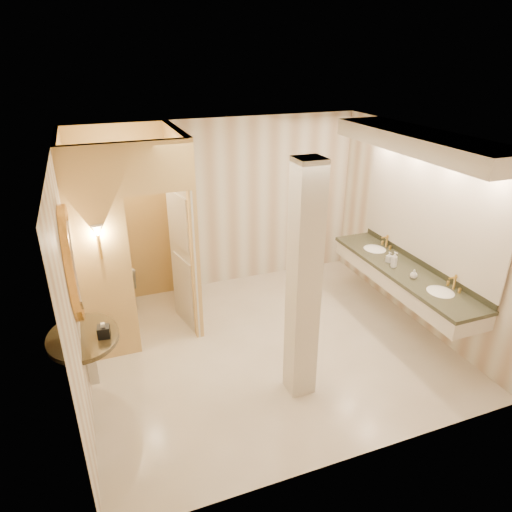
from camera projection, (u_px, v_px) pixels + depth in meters
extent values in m
plane|color=silver|center=(268.00, 345.00, 6.11)|extent=(4.50, 4.50, 0.00)
plane|color=white|center=(271.00, 141.00, 4.99)|extent=(4.50, 4.50, 0.00)
cube|color=silver|center=(222.00, 205.00, 7.25)|extent=(4.50, 0.02, 2.70)
cube|color=silver|center=(359.00, 344.00, 3.84)|extent=(4.50, 0.02, 2.70)
cube|color=silver|center=(73.00, 284.00, 4.82)|extent=(0.02, 4.00, 2.70)
cube|color=silver|center=(421.00, 230.00, 6.27)|extent=(0.02, 4.00, 2.70)
cube|color=#DDB773|center=(183.00, 227.00, 6.35)|extent=(0.10, 1.50, 2.70)
cube|color=#DDB773|center=(102.00, 260.00, 5.35)|extent=(0.65, 0.10, 2.70)
cube|color=#DDB773|center=(156.00, 167.00, 5.15)|extent=(0.80, 0.10, 0.60)
cube|color=beige|center=(184.00, 258.00, 6.15)|extent=(0.21, 0.79, 2.10)
cylinder|color=gold|center=(100.00, 247.00, 5.21)|extent=(0.03, 0.03, 0.30)
cone|color=beige|center=(97.00, 231.00, 5.13)|extent=(0.14, 0.14, 0.14)
cube|color=beige|center=(403.00, 278.00, 6.31)|extent=(0.60, 2.62, 0.24)
cube|color=black|center=(404.00, 270.00, 6.26)|extent=(0.64, 2.66, 0.05)
cube|color=black|center=(422.00, 262.00, 6.32)|extent=(0.03, 2.62, 0.10)
ellipsoid|color=white|center=(440.00, 295.00, 5.66)|extent=(0.40, 0.44, 0.15)
cylinder|color=gold|center=(454.00, 283.00, 5.67)|extent=(0.03, 0.03, 0.22)
ellipsoid|color=white|center=(374.00, 252.00, 6.87)|extent=(0.40, 0.44, 0.15)
cylinder|color=gold|center=(387.00, 242.00, 6.88)|extent=(0.03, 0.03, 0.22)
cube|color=white|center=(430.00, 209.00, 5.99)|extent=(0.03, 2.62, 1.40)
cube|color=beige|center=(423.00, 141.00, 5.54)|extent=(0.75, 2.82, 0.22)
cylinder|color=black|center=(83.00, 337.00, 4.80)|extent=(0.92, 0.92, 0.05)
cube|color=beige|center=(91.00, 360.00, 4.93)|extent=(0.10, 0.10, 0.60)
cylinder|color=gold|center=(71.00, 264.00, 4.45)|extent=(0.07, 0.92, 0.92)
cylinder|color=white|center=(76.00, 264.00, 4.46)|extent=(0.02, 0.74, 0.74)
cube|color=beige|center=(304.00, 286.00, 4.79)|extent=(0.29, 0.29, 2.70)
cube|color=black|center=(104.00, 332.00, 4.74)|extent=(0.14, 0.14, 0.12)
imported|color=white|center=(115.00, 286.00, 6.87)|extent=(0.61, 0.80, 0.72)
imported|color=beige|center=(389.00, 257.00, 6.40)|extent=(0.08, 0.09, 0.15)
imported|color=silver|center=(414.00, 274.00, 5.95)|extent=(0.13, 0.13, 0.12)
imported|color=#C6B28C|center=(394.00, 260.00, 6.23)|extent=(0.10, 0.10, 0.23)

